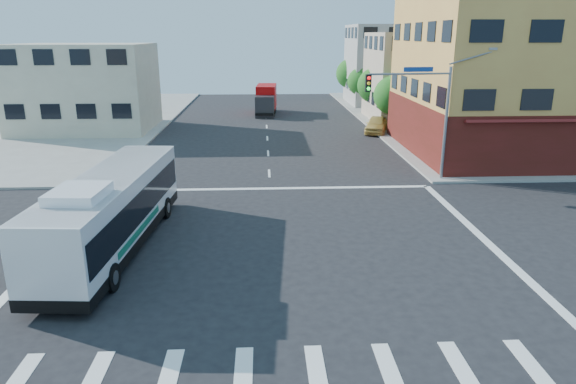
{
  "coord_description": "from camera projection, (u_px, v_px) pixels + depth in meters",
  "views": [
    {
      "loc": [
        -0.37,
        -19.85,
        8.83
      ],
      "look_at": [
        0.76,
        3.07,
        1.75
      ],
      "focal_mm": 32.0,
      "sensor_mm": 36.0,
      "label": 1
    }
  ],
  "objects": [
    {
      "name": "parked_car",
      "position": [
        377.0,
        125.0,
        47.67
      ],
      "size": [
        3.19,
        4.93,
        1.56
      ],
      "primitive_type": "imported",
      "rotation": [
        0.0,
        0.0,
        -0.32
      ],
      "color": "#D3B255",
      "rests_on": "ground"
    },
    {
      "name": "building_east_near",
      "position": [
        429.0,
        77.0,
        53.47
      ],
      "size": [
        12.06,
        10.06,
        9.0
      ],
      "color": "#B8A78D",
      "rests_on": "ground"
    },
    {
      "name": "corner_building_ne",
      "position": [
        534.0,
        75.0,
        38.41
      ],
      "size": [
        18.1,
        15.44,
        14.0
      ],
      "color": "gold",
      "rests_on": "ground"
    },
    {
      "name": "ground",
      "position": [
        274.0,
        253.0,
        21.56
      ],
      "size": [
        120.0,
        120.0,
        0.0
      ],
      "primitive_type": "plane",
      "color": "black",
      "rests_on": "ground"
    },
    {
      "name": "box_truck",
      "position": [
        266.0,
        100.0,
        58.89
      ],
      "size": [
        2.54,
        7.27,
        3.22
      ],
      "rotation": [
        0.0,
        0.0,
        -0.06
      ],
      "color": "#232428",
      "rests_on": "ground"
    },
    {
      "name": "street_tree_b",
      "position": [
        376.0,
        83.0,
        55.31
      ],
      "size": [
        3.8,
        3.8,
        5.79
      ],
      "color": "#3D2416",
      "rests_on": "ground"
    },
    {
      "name": "transit_bus",
      "position": [
        112.0,
        210.0,
        21.62
      ],
      "size": [
        3.44,
        12.22,
        3.57
      ],
      "rotation": [
        0.0,
        0.0,
        -0.07
      ],
      "color": "black",
      "rests_on": "ground"
    },
    {
      "name": "street_tree_d",
      "position": [
        351.0,
        72.0,
        70.54
      ],
      "size": [
        4.0,
        4.0,
        6.03
      ],
      "color": "#3D2416",
      "rests_on": "ground"
    },
    {
      "name": "building_east_far",
      "position": [
        395.0,
        65.0,
        66.68
      ],
      "size": [
        12.06,
        10.06,
        10.0
      ],
      "color": "#9E9E99",
      "rests_on": "ground"
    },
    {
      "name": "street_tree_a",
      "position": [
        394.0,
        93.0,
        47.72
      ],
      "size": [
        3.6,
        3.6,
        5.53
      ],
      "color": "#3D2416",
      "rests_on": "ground"
    },
    {
      "name": "street_tree_c",
      "position": [
        362.0,
        80.0,
        63.03
      ],
      "size": [
        3.4,
        3.4,
        5.29
      ],
      "color": "#3D2416",
      "rests_on": "ground"
    },
    {
      "name": "building_west",
      "position": [
        85.0,
        88.0,
        48.2
      ],
      "size": [
        12.06,
        10.06,
        8.0
      ],
      "color": "beige",
      "rests_on": "ground"
    },
    {
      "name": "signal_mast_ne",
      "position": [
        421.0,
        101.0,
        30.66
      ],
      "size": [
        7.91,
        1.13,
        8.07
      ],
      "color": "gray",
      "rests_on": "ground"
    }
  ]
}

